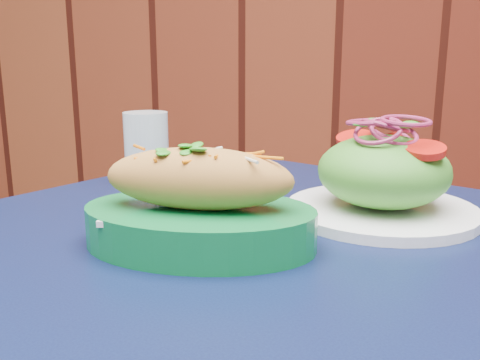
# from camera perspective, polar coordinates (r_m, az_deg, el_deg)

# --- Properties ---
(cafe_table) EXTENTS (1.06, 1.06, 0.75)m
(cafe_table) POSITION_cam_1_polar(r_m,az_deg,el_deg) (0.57, 2.62, -15.91)
(cafe_table) COLOR black
(cafe_table) RESTS_ON ground
(banh_mi_basket) EXTENTS (0.25, 0.17, 0.11)m
(banh_mi_basket) POSITION_cam_1_polar(r_m,az_deg,el_deg) (0.54, -4.38, -2.85)
(banh_mi_basket) COLOR #0B6C32
(banh_mi_basket) RESTS_ON cafe_table
(salad_plate) EXTENTS (0.23, 0.23, 0.13)m
(salad_plate) POSITION_cam_1_polar(r_m,az_deg,el_deg) (0.66, 15.02, 0.25)
(salad_plate) COLOR white
(salad_plate) RESTS_ON cafe_table
(water_glass) EXTENTS (0.07, 0.07, 0.11)m
(water_glass) POSITION_cam_1_polar(r_m,az_deg,el_deg) (0.82, -9.94, 3.39)
(water_glass) COLOR silver
(water_glass) RESTS_ON cafe_table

